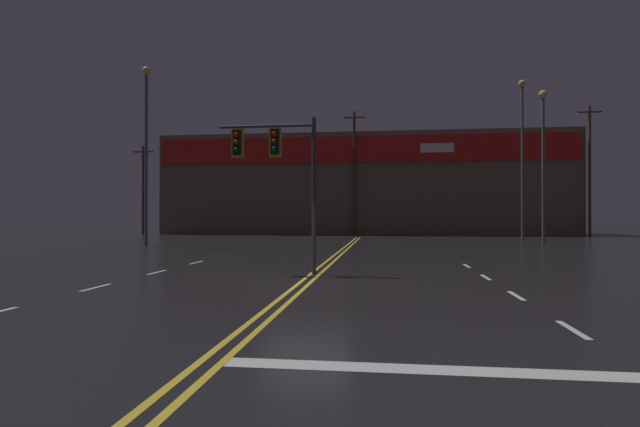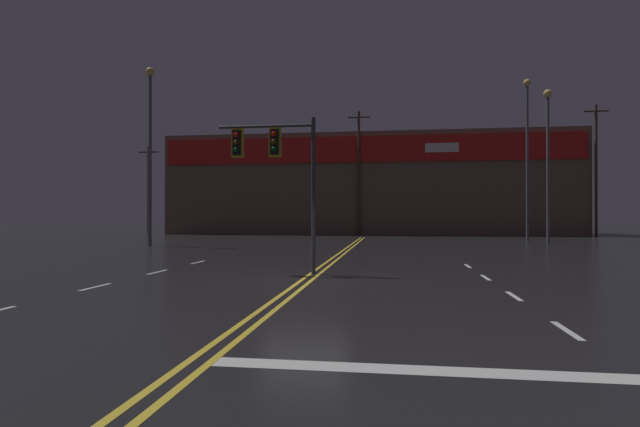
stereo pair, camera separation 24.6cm
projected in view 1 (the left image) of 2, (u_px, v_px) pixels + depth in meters
name	position (u px, v px, depth m)	size (l,w,h in m)	color
ground_plane	(306.00, 282.00, 14.41)	(200.00, 200.00, 0.00)	black
road_markings	(339.00, 291.00, 12.63)	(16.01, 60.00, 0.01)	gold
traffic_signal_median	(274.00, 156.00, 16.64)	(3.32, 0.36, 5.17)	#38383D
streetlight_median_approach	(146.00, 134.00, 31.69)	(0.56, 0.56, 11.43)	#59595E
streetlight_far_left	(543.00, 147.00, 33.75)	(0.56, 0.56, 10.45)	#59595E
streetlight_far_median	(522.00, 142.00, 38.13)	(0.56, 0.56, 12.35)	#59595E
building_backdrop	(363.00, 186.00, 54.56)	(42.28, 10.23, 10.37)	brown
utility_pole_row	(373.00, 175.00, 49.15)	(46.35, 0.26, 12.29)	#4C3828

